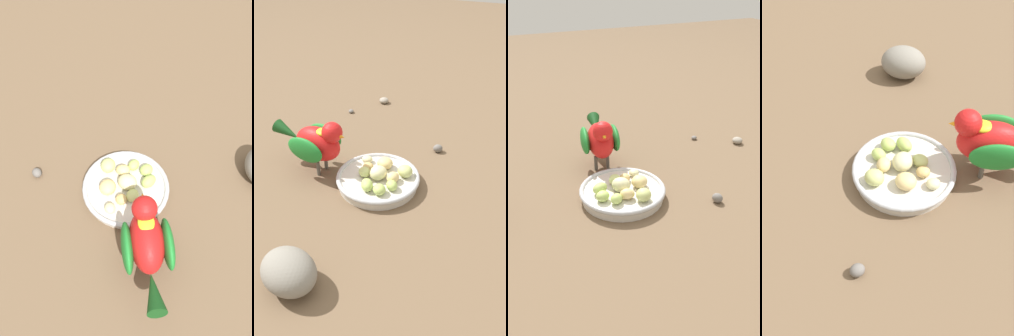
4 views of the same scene
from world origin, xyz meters
The scene contains 15 objects.
ground_plane centered at (0.00, 0.00, 0.00)m, with size 4.00×4.00×0.00m, color brown.
feeding_bowl centered at (0.02, 0.03, 0.01)m, with size 0.18×0.18×0.03m.
apple_piece_0 centered at (-0.01, 0.02, 0.03)m, with size 0.03×0.02×0.02m, color #C6D17A.
apple_piece_1 centered at (0.02, 0.03, 0.04)m, with size 0.04×0.04×0.03m, color beige.
apple_piece_2 centered at (0.03, 0.07, 0.03)m, with size 0.04×0.03×0.03m, color #E5C67F.
apple_piece_3 centered at (0.04, -0.02, 0.03)m, with size 0.03×0.03×0.02m, color #B2CC66.
apple_piece_4 centered at (0.08, 0.05, 0.03)m, with size 0.03×0.03×0.03m, color #C6D17A.
apple_piece_5 centered at (0.02, -0.02, 0.03)m, with size 0.03×0.02×0.02m, color #B2CC66.
apple_piece_6 centered at (-0.02, 0.07, 0.03)m, with size 0.02×0.02×0.02m, color beige.
apple_piece_7 centered at (0.06, 0.00, 0.03)m, with size 0.03×0.02×0.02m, color #B2CC66.
apple_piece_8 centered at (-0.01, 0.05, 0.03)m, with size 0.02×0.02×0.02m, color tan.
apple_piece_9 centered at (0.06, 0.03, 0.03)m, with size 0.03×0.02×0.02m, color #E5C67F.
parrot centered at (-0.12, 0.03, 0.08)m, with size 0.20×0.11×0.14m.
rock_large centered at (-0.02, -0.27, 0.03)m, with size 0.10×0.08×0.07m, color gray.
pebble_1 centered at (0.12, 0.21, 0.01)m, with size 0.02×0.02×0.02m, color slate.
Camera 4 is at (0.10, 0.48, 0.55)m, focal length 42.66 mm.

